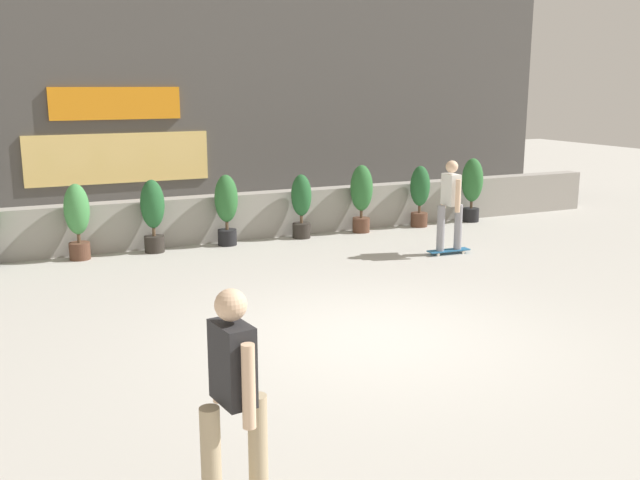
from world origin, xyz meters
The scene contains 12 objects.
ground_plane centered at (0.00, 0.00, 0.00)m, with size 48.00×48.00×0.00m, color #B2AFA8.
planter_wall centered at (0.00, 6.00, 0.45)m, with size 18.00×0.40×0.90m, color gray.
building_backdrop centered at (0.00, 10.00, 3.25)m, with size 20.00×2.08×6.50m.
potted_plant_2 centered at (-2.78, 5.55, 0.75)m, with size 0.43×0.43×1.34m.
potted_plant_3 centered at (-1.47, 5.55, 0.75)m, with size 0.43×0.43×1.33m.
potted_plant_4 centered at (-0.08, 5.55, 0.76)m, with size 0.44×0.44×1.35m.
potted_plant_5 centered at (1.46, 5.55, 0.70)m, with size 0.40×0.40×1.27m.
potted_plant_6 centered at (2.81, 5.55, 0.80)m, with size 0.46×0.46×1.40m.
potted_plant_7 centered at (4.23, 5.55, 0.73)m, with size 0.42×0.42×1.31m.
potted_plant_8 centered at (5.59, 5.55, 0.81)m, with size 0.47×0.47×1.41m.
skater_far_right centered at (3.34, 3.16, 0.94)m, with size 0.81×0.56×1.70m.
skater_by_wall_left centered at (-2.68, -2.89, 0.94)m, with size 0.82×0.56×1.70m.
Camera 1 is at (-4.02, -7.20, 3.02)m, focal length 39.82 mm.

